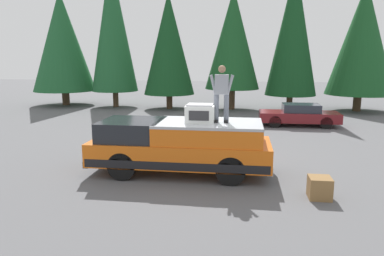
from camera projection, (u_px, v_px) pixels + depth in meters
ground_plane at (205, 170)px, 11.69m from camera, size 90.00×90.00×0.00m
pickup_truck at (180, 146)px, 11.21m from camera, size 2.01×5.54×1.65m
compressor_unit at (200, 114)px, 10.76m from camera, size 0.65×0.84×0.56m
person_on_truck_bed at (222, 92)px, 10.72m from camera, size 0.29×0.72×1.69m
parked_car_maroon at (299, 115)px, 19.19m from camera, size 1.64×4.10×1.16m
wooden_crate at (320, 188)px, 9.29m from camera, size 0.56×0.56×0.56m
conifer_far_left at (363, 39)px, 23.68m from camera, size 4.34×4.34×8.38m
conifer_left at (293, 31)px, 23.76m from camera, size 3.38×3.38×9.55m
conifer_center_left at (233, 39)px, 24.53m from camera, size 3.71×3.71×8.14m
conifer_center_right at (169, 44)px, 24.94m from camera, size 3.53×3.53×7.97m
conifer_right at (113, 26)px, 25.64m from camera, size 3.30×3.30×10.44m
conifer_far_right at (62, 42)px, 26.90m from camera, size 4.56×4.56×8.40m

